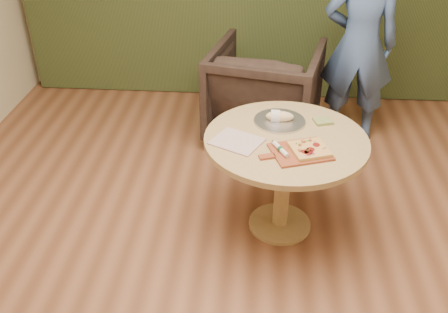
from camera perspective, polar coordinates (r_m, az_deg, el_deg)
room_shell at (r=2.43m, az=2.14°, el=8.03°), size 5.04×6.04×2.84m
pedestal_table at (r=3.38m, az=6.96°, el=0.09°), size 1.08×1.08×0.75m
pizza_paddle at (r=3.15m, az=8.53°, el=0.50°), size 0.47×0.38×0.01m
flatbread_pizza at (r=3.15m, az=9.72°, el=0.83°), size 0.28×0.28×0.04m
cutlery_roll at (r=3.12m, az=6.48°, el=0.85°), size 0.11×0.19×0.03m
newspaper at (r=3.23m, az=1.49°, el=1.74°), size 0.38×0.36×0.01m
serving_tray at (r=3.48m, az=6.36°, el=4.06°), size 0.36×0.36×0.02m
bread_roll at (r=3.47m, az=6.25°, el=4.59°), size 0.19×0.09×0.09m
green_packet at (r=3.52m, az=11.25°, el=3.98°), size 0.14×0.13×0.02m
armchair at (r=4.62m, az=4.74°, el=7.89°), size 1.11×1.07×0.97m
person_standing at (r=4.60m, az=15.20°, el=12.26°), size 0.69×0.48×1.79m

